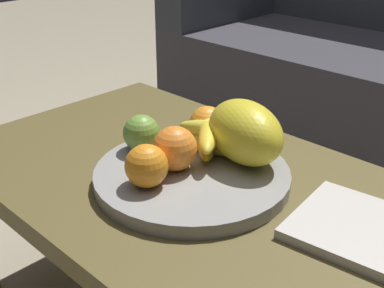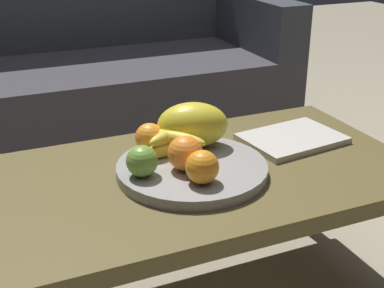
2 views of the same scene
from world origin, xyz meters
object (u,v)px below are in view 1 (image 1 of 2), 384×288
(melon_large_front, at_px, (245,132))
(banana_bunch, at_px, (209,137))
(orange_right, at_px, (207,124))
(orange_left, at_px, (146,166))
(magazine, at_px, (379,236))
(apple_front, at_px, (141,133))
(orange_front, at_px, (175,148))
(fruit_bowl, at_px, (192,176))
(coffee_table, at_px, (205,207))

(melon_large_front, height_order, banana_bunch, melon_large_front)
(orange_right, bearing_deg, banana_bunch, -43.78)
(orange_left, xyz_separation_m, magazine, (0.33, 0.16, -0.05))
(orange_right, xyz_separation_m, apple_front, (-0.06, -0.12, -0.00))
(magazine, bearing_deg, orange_right, 167.44)
(orange_left, distance_m, magazine, 0.37)
(apple_front, relative_size, magazine, 0.28)
(apple_front, distance_m, magazine, 0.45)
(orange_front, relative_size, apple_front, 1.13)
(fruit_bowl, height_order, banana_bunch, banana_bunch)
(fruit_bowl, relative_size, apple_front, 4.95)
(melon_large_front, bearing_deg, orange_left, -107.32)
(apple_front, bearing_deg, orange_right, 63.73)
(coffee_table, xyz_separation_m, banana_bunch, (-0.05, 0.06, 0.10))
(melon_large_front, height_order, orange_front, melon_large_front)
(coffee_table, distance_m, magazine, 0.30)
(orange_front, height_order, banana_bunch, orange_front)
(fruit_bowl, relative_size, orange_right, 4.94)
(orange_front, height_order, orange_right, orange_front)
(orange_right, bearing_deg, magazine, -5.58)
(fruit_bowl, relative_size, orange_left, 4.78)
(magazine, bearing_deg, orange_front, -172.50)
(coffee_table, xyz_separation_m, orange_front, (-0.05, -0.03, 0.11))
(banana_bunch, bearing_deg, melon_large_front, 18.45)
(apple_front, xyz_separation_m, magazine, (0.44, 0.08, -0.05))
(fruit_bowl, height_order, orange_right, orange_right)
(magazine, bearing_deg, banana_bunch, 172.93)
(orange_left, height_order, magazine, orange_left)
(fruit_bowl, bearing_deg, orange_right, 120.81)
(melon_large_front, distance_m, apple_front, 0.19)
(melon_large_front, xyz_separation_m, orange_front, (-0.07, -0.11, -0.02))
(coffee_table, bearing_deg, orange_right, 131.57)
(coffee_table, distance_m, fruit_bowl, 0.06)
(orange_right, distance_m, apple_front, 0.13)
(banana_bunch, distance_m, magazine, 0.35)
(fruit_bowl, height_order, melon_large_front, melon_large_front)
(fruit_bowl, distance_m, magazine, 0.32)
(coffee_table, distance_m, apple_front, 0.18)
(melon_large_front, height_order, apple_front, melon_large_front)
(apple_front, bearing_deg, orange_front, -4.43)
(banana_bunch, relative_size, magazine, 0.70)
(banana_bunch, height_order, magazine, banana_bunch)
(orange_left, height_order, orange_right, orange_left)
(fruit_bowl, distance_m, orange_left, 0.10)
(coffee_table, relative_size, magazine, 4.05)
(magazine, bearing_deg, melon_large_front, 168.25)
(orange_left, bearing_deg, coffee_table, 68.74)
(melon_large_front, xyz_separation_m, orange_right, (-0.11, 0.01, -0.02))
(orange_front, bearing_deg, melon_large_front, 59.35)
(orange_front, bearing_deg, coffee_table, 29.80)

